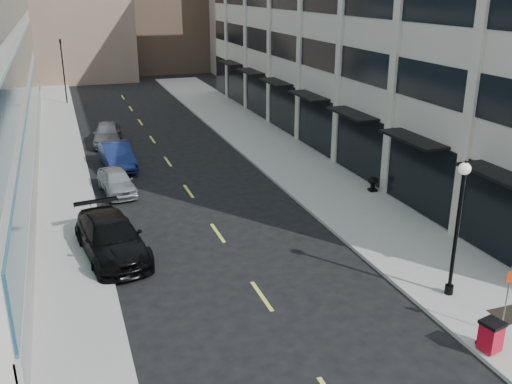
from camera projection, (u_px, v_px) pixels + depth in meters
sidewalk_right at (312, 176)px, 33.82m from camera, size 5.00×80.00×0.15m
sidewalk_left at (65, 204)px, 29.49m from camera, size 3.00×80.00×0.15m
building_right at (398, 12)px, 39.92m from camera, size 15.30×46.50×18.25m
road_centerline at (202, 210)px, 28.86m from camera, size 0.15×68.20×0.01m
traffic_signal at (60, 43)px, 52.75m from camera, size 0.66×0.66×6.98m
car_black_pickup at (111, 238)px, 23.71m from camera, size 3.06×5.97×1.66m
car_silver_sedan at (117, 181)px, 31.02m from camera, size 2.05×4.16×1.36m
car_blue_sedan at (117, 156)px, 35.35m from camera, size 1.99×4.86×1.56m
car_grey_sedan at (108, 133)px, 40.65m from camera, size 2.51×4.90×1.59m
trash_bin at (491, 335)px, 17.32m from camera, size 0.75×0.77×1.02m
lamppost at (458, 218)px, 19.72m from camera, size 0.42×0.42×5.10m
sign_post at (508, 291)px, 17.82m from camera, size 0.28×0.10×2.41m
urn_planter at (373, 183)px, 30.99m from camera, size 0.56×0.56×0.77m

